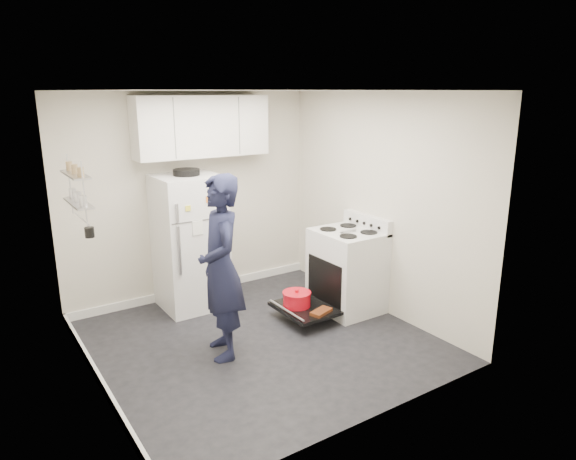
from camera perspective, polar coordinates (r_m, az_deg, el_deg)
room at (r=5.00m, az=-3.79°, el=0.23°), size 3.21×3.21×2.51m
electric_range at (r=6.03m, az=6.48°, el=-4.58°), size 0.66×0.76×1.10m
open_oven_door at (r=5.80m, az=1.44°, el=-8.15°), size 0.55×0.70×0.24m
refrigerator at (r=6.10m, az=-10.83°, el=-1.28°), size 0.72×0.74×1.65m
upper_cabinets at (r=6.15m, az=-9.54°, el=11.30°), size 1.60×0.33×0.70m
wall_shelf_rack at (r=4.81m, az=-22.37°, el=4.24°), size 0.14×0.60×0.61m
person at (r=4.88m, az=-7.47°, el=-4.18°), size 0.57×0.73×1.78m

